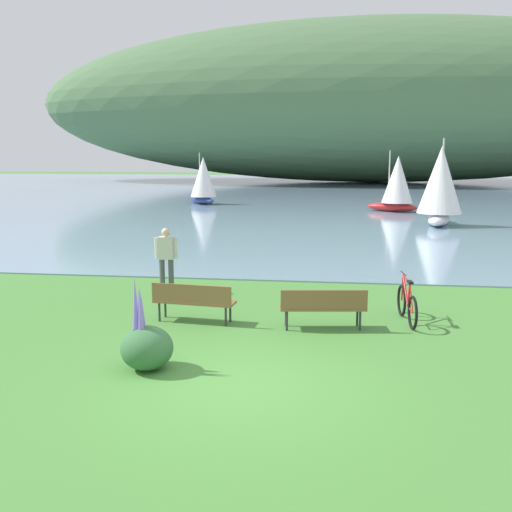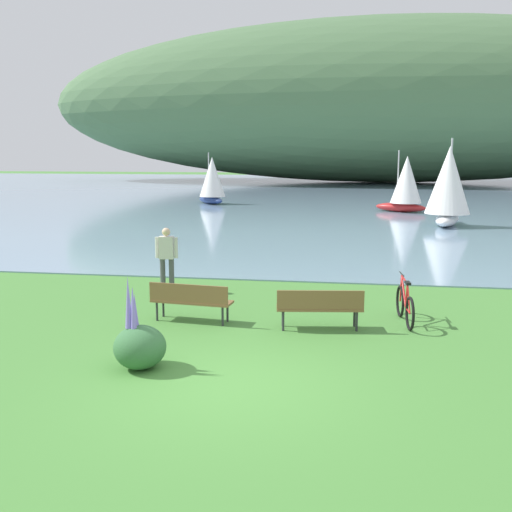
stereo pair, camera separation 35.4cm
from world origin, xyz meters
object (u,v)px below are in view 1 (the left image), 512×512
Objects in this scene: person_at_shoreline at (166,255)px; sailboat_toward_hillside at (397,183)px; sailboat_mid_bay at (203,180)px; park_bench_near_camera at (323,305)px; bicycle_leaning_near_bench at (407,304)px; sailboat_far_off at (440,185)px; park_bench_further_along at (193,299)px.

sailboat_toward_hillside reaches higher than person_at_shoreline.
person_at_shoreline is 0.47× the size of sailboat_mid_bay.
park_bench_near_camera is at bearing -34.66° from person_at_shoreline.
park_bench_near_camera is 0.49× the size of sailboat_toward_hillside.
bicycle_leaning_near_bench is 6.43m from person_at_shoreline.
bicycle_leaning_near_bench is (1.81, 0.78, -0.12)m from park_bench_near_camera.
person_at_shoreline is at bearing -121.82° from sailboat_far_off.
bicycle_leaning_near_bench is (4.63, 0.65, -0.12)m from park_bench_further_along.
person_at_shoreline is 0.39× the size of sailboat_far_off.
park_bench_further_along is 1.04× the size of bicycle_leaning_near_bench.
person_at_shoreline is at bearing -79.45° from sailboat_mid_bay.
park_bench_near_camera is at bearing -72.65° from sailboat_mid_bay.
park_bench_near_camera is 30.57m from sailboat_mid_bay.
bicycle_leaning_near_bench is at bearing -68.96° from sailboat_mid_bay.
park_bench_near_camera is 25.74m from sailboat_toward_hillside.
sailboat_far_off is at bearing 65.84° from park_bench_further_along.
sailboat_toward_hillside is at bearing 101.40° from sailboat_far_off.
sailboat_toward_hillside is (6.77, 25.27, 1.29)m from park_bench_further_along.
park_bench_further_along is 4.67m from bicycle_leaning_near_bench.
sailboat_mid_bay is at bearing 107.35° from park_bench_near_camera.
bicycle_leaning_near_bench is at bearing -94.98° from sailboat_toward_hillside.
park_bench_further_along is at bearing -63.29° from person_at_shoreline.
person_at_shoreline is at bearing 116.71° from park_bench_further_along.
person_at_shoreline reaches higher than park_bench_near_camera.
park_bench_near_camera is 1.05× the size of bicycle_leaning_near_bench.
sailboat_mid_bay is at bearing 100.55° from person_at_shoreline.
park_bench_further_along is 0.49× the size of sailboat_toward_hillside.
sailboat_far_off reaches higher than sailboat_toward_hillside.
park_bench_further_along is 0.51× the size of sailboat_mid_bay.
person_at_shoreline reaches higher than park_bench_further_along.
sailboat_toward_hillside is 7.17m from sailboat_far_off.
sailboat_mid_bay is at bearing 102.22° from park_bench_further_along.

